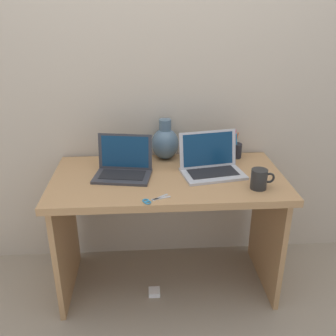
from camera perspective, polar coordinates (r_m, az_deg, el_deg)
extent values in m
plane|color=gray|center=(2.51, 0.00, -17.03)|extent=(6.00, 6.00, 0.00)
cube|color=#BCAD99|center=(2.32, -0.61, 12.78)|extent=(4.40, 0.04, 2.40)
cube|color=#AD7F51|center=(2.11, 0.00, -1.74)|extent=(1.31, 0.66, 0.04)
cube|color=#AD7F51|center=(2.34, -15.39, -10.44)|extent=(0.03, 0.56, 0.71)
cube|color=#AD7F51|center=(2.41, 14.92, -9.40)|extent=(0.03, 0.56, 0.71)
cube|color=#333338|center=(2.10, -6.97, -1.19)|extent=(0.34, 0.26, 0.01)
cube|color=black|center=(2.10, -6.98, -0.97)|extent=(0.26, 0.17, 0.00)
cube|color=#333338|center=(2.14, -6.58, 2.52)|extent=(0.31, 0.08, 0.21)
cube|color=navy|center=(2.14, -6.58, 2.52)|extent=(0.27, 0.07, 0.18)
cube|color=#B2B2B7|center=(2.13, 6.85, -0.82)|extent=(0.38, 0.28, 0.01)
cube|color=black|center=(2.13, 6.86, -0.60)|extent=(0.29, 0.18, 0.00)
cube|color=#B2B2B7|center=(2.17, 6.13, 2.88)|extent=(0.34, 0.11, 0.21)
cube|color=navy|center=(2.17, 6.13, 2.88)|extent=(0.30, 0.10, 0.19)
ellipsoid|color=slate|center=(2.32, -0.44, 3.75)|extent=(0.17, 0.17, 0.19)
cylinder|color=slate|center=(2.28, -0.45, 6.62)|extent=(0.07, 0.07, 0.07)
cylinder|color=black|center=(2.00, 13.75, -1.66)|extent=(0.09, 0.09, 0.11)
torus|color=black|center=(2.01, 15.25, -1.47)|extent=(0.06, 0.01, 0.06)
cylinder|color=black|center=(2.39, 10.35, 2.64)|extent=(0.07, 0.07, 0.09)
cylinder|color=#338CBF|center=(2.36, 10.43, 3.63)|extent=(0.02, 0.01, 0.13)
cylinder|color=orange|center=(2.37, 10.12, 3.89)|extent=(0.01, 0.01, 0.14)
cylinder|color=#D83359|center=(2.35, 10.28, 3.94)|extent=(0.02, 0.01, 0.16)
cylinder|color=orange|center=(2.38, 10.35, 3.85)|extent=(0.03, 0.01, 0.13)
cube|color=#B7B7BC|center=(1.87, -1.24, -4.53)|extent=(0.08, 0.07, 0.00)
cube|color=#B7B7BC|center=(1.86, -1.08, -4.64)|extent=(0.10, 0.04, 0.00)
torus|color=#338CBF|center=(1.82, -3.11, -5.28)|extent=(0.04, 0.04, 0.01)
torus|color=#338CBF|center=(1.84, -3.43, -5.01)|extent=(0.04, 0.04, 0.01)
cube|color=white|center=(2.42, -2.12, -18.46)|extent=(0.07, 0.07, 0.03)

